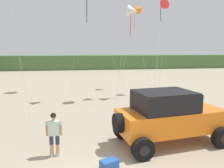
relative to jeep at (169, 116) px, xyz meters
name	(u,v)px	position (x,y,z in m)	size (l,w,h in m)	color
dune_ridge	(51,62)	(-8.89, 38.09, 0.21)	(90.00, 6.01, 2.82)	#4C703D
jeep	(169,116)	(0.00, 0.00, 0.00)	(4.98, 2.95, 2.26)	orange
person_watching	(54,132)	(-4.66, -0.39, -0.26)	(0.62, 0.32, 1.67)	tan
cooler_box	(109,165)	(-2.81, -1.76, -1.01)	(0.56, 0.36, 0.38)	#23519E
kite_white_parafoil	(133,11)	(0.81, 9.51, 5.80)	(2.03, 1.71, 7.55)	white
kite_orange_streamer	(136,10)	(2.27, 13.76, 6.65)	(3.49, 5.52, 8.33)	orange
kite_yellow_diamond	(163,6)	(4.00, 11.14, 6.62)	(3.18, 5.70, 8.47)	red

